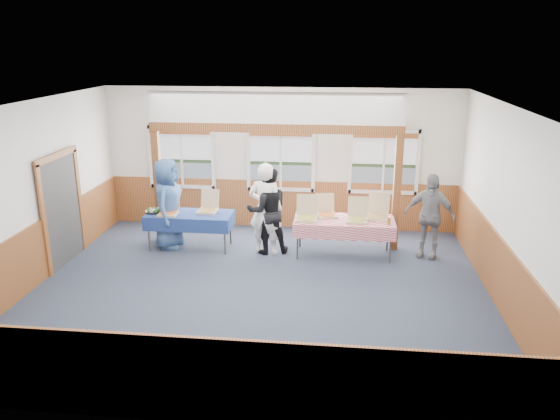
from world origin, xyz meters
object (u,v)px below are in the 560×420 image
object	(u,v)px
table_right	(344,222)
woman_white	(266,209)
table_left	(189,216)
man_blue	(168,203)
woman_black	(267,211)
person_grey	(429,216)

from	to	relation	value
table_right	woman_white	size ratio (longest dim) A/B	1.07
table_left	man_blue	distance (m)	0.52
woman_black	person_grey	xyz separation A→B (m)	(3.22, 0.12, -0.03)
table_left	person_grey	distance (m)	4.86
table_right	woman_black	size ratio (longest dim) A/B	1.14
woman_white	man_blue	world-z (taller)	same
man_blue	woman_black	bearing A→B (deg)	-92.39
table_left	table_right	distance (m)	3.18
woman_black	table_right	bearing A→B (deg)	164.12
woman_black	man_blue	xyz separation A→B (m)	(-2.09, 0.08, 0.06)
man_blue	person_grey	bearing A→B (deg)	-89.73
table_left	table_right	xyz separation A→B (m)	(3.18, -0.05, 0.01)
woman_black	woman_white	bearing A→B (deg)	52.32
table_right	woman_black	xyz separation A→B (m)	(-1.55, -0.01, 0.18)
table_right	woman_black	world-z (taller)	woman_black
woman_white	person_grey	world-z (taller)	woman_white
woman_white	woman_black	xyz separation A→B (m)	(0.03, 0.07, -0.06)
table_right	man_blue	bearing A→B (deg)	176.73
table_left	table_right	world-z (taller)	same
woman_white	woman_black	bearing A→B (deg)	-101.96
woman_black	person_grey	world-z (taller)	woman_black
woman_white	woman_black	world-z (taller)	woman_white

